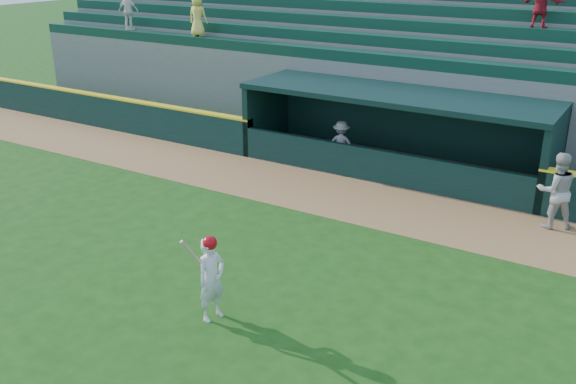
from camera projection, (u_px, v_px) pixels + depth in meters
name	position (u px, v px, depth m)	size (l,w,h in m)	color
ground	(249.00, 271.00, 13.79)	(120.00, 120.00, 0.00)	#194310
warning_track	(351.00, 199.00, 17.67)	(40.00, 3.00, 0.01)	olive
field_wall_left	(86.00, 109.00, 24.76)	(15.50, 0.30, 1.20)	black
wall_stripe_left	(84.00, 93.00, 24.53)	(15.50, 0.32, 0.06)	yellow
dugout_player_front	(556.00, 190.00, 15.60)	(0.94, 0.73, 1.93)	#AAABA5
dugout_player_inside	(341.00, 144.00, 20.00)	(0.94, 0.54, 1.46)	#989793
dugout	(398.00, 126.00, 19.64)	(9.40, 2.80, 2.46)	slate
stands	(448.00, 69.00, 22.90)	(34.50, 6.25, 7.61)	slate
batter_at_plate	(211.00, 277.00, 11.78)	(0.59, 0.77, 1.71)	silver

